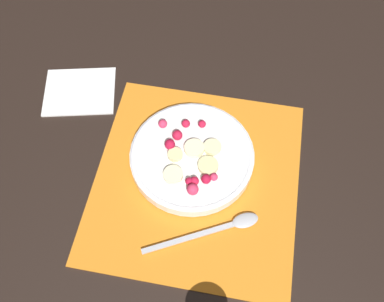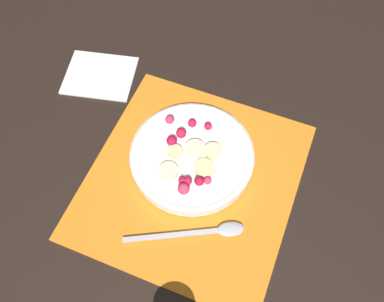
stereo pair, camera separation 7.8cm
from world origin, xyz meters
name	(u,v)px [view 1 (the left image)]	position (x,y,z in m)	size (l,w,h in m)	color
ground_plane	(197,180)	(0.00, 0.00, 0.00)	(3.00, 3.00, 0.00)	black
placemat	(197,179)	(0.00, 0.00, 0.00)	(0.40, 0.37, 0.01)	orange
fruit_bowl	(192,156)	(-0.04, -0.02, 0.02)	(0.23, 0.23, 0.05)	white
spoon	(224,227)	(0.08, 0.06, 0.01)	(0.11, 0.19, 0.01)	#B2B2B7
napkin	(80,91)	(-0.16, -0.28, 0.00)	(0.15, 0.17, 0.01)	white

